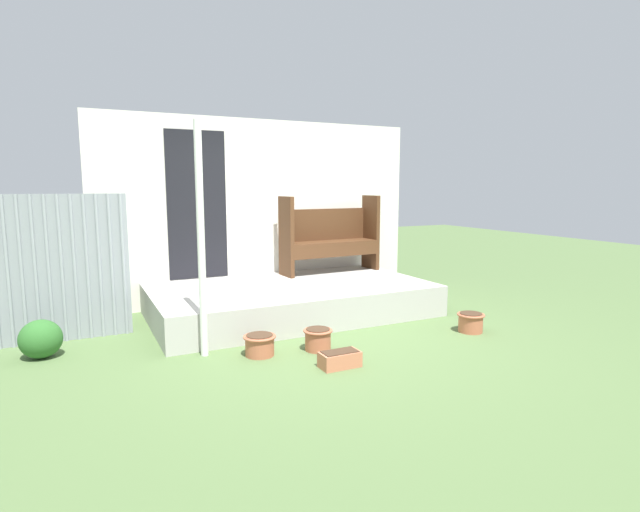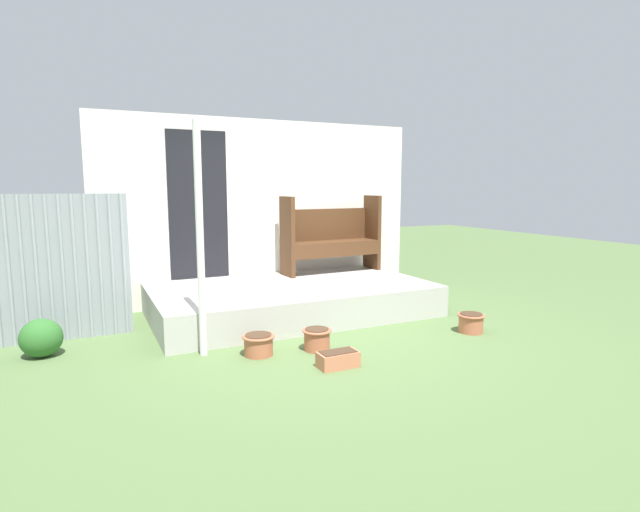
# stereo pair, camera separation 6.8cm
# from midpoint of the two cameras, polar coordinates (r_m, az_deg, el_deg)

# --- Properties ---
(ground_plane) EXTENTS (24.00, 24.00, 0.00)m
(ground_plane) POSITION_cam_midpoint_polar(r_m,az_deg,el_deg) (5.67, -0.90, -9.06)
(ground_plane) COLOR #516B3D
(porch_slab) EXTENTS (3.51, 1.96, 0.39)m
(porch_slab) POSITION_cam_midpoint_polar(r_m,az_deg,el_deg) (6.53, -3.59, -4.97)
(porch_slab) COLOR #B2AFA8
(porch_slab) RESTS_ON ground_plane
(house_wall) EXTENTS (4.71, 0.08, 2.60)m
(house_wall) POSITION_cam_midpoint_polar(r_m,az_deg,el_deg) (7.30, -7.05, 5.14)
(house_wall) COLOR white
(house_wall) RESTS_ON ground_plane
(fence_corrugated) EXTENTS (2.33, 0.05, 1.58)m
(fence_corrugated) POSITION_cam_midpoint_polar(r_m,az_deg,el_deg) (6.02, -32.38, -1.57)
(fence_corrugated) COLOR gray
(fence_corrugated) RESTS_ON ground_plane
(support_post) EXTENTS (0.07, 0.07, 2.28)m
(support_post) POSITION_cam_midpoint_polar(r_m,az_deg,el_deg) (4.92, -13.83, 1.67)
(support_post) COLOR white
(support_post) RESTS_ON ground_plane
(bench) EXTENTS (1.51, 0.47, 1.13)m
(bench) POSITION_cam_midpoint_polar(r_m,az_deg,el_deg) (7.37, 0.81, 2.45)
(bench) COLOR #4C2D19
(bench) RESTS_ON porch_slab
(flower_pot_left) EXTENTS (0.33, 0.33, 0.21)m
(flower_pot_left) POSITION_cam_midpoint_polar(r_m,az_deg,el_deg) (5.04, -7.30, -9.94)
(flower_pot_left) COLOR #B26042
(flower_pot_left) RESTS_ON ground_plane
(flower_pot_middle) EXTENTS (0.30, 0.30, 0.22)m
(flower_pot_middle) POSITION_cam_midpoint_polar(r_m,az_deg,el_deg) (5.15, -0.63, -9.38)
(flower_pot_middle) COLOR #B26042
(flower_pot_middle) RESTS_ON ground_plane
(flower_pot_right) EXTENTS (0.31, 0.31, 0.22)m
(flower_pot_right) POSITION_cam_midpoint_polar(r_m,az_deg,el_deg) (6.01, 16.52, -7.19)
(flower_pot_right) COLOR #B26042
(flower_pot_right) RESTS_ON ground_plane
(planter_box_rect) EXTENTS (0.37, 0.19, 0.15)m
(planter_box_rect) POSITION_cam_midpoint_polar(r_m,az_deg,el_deg) (4.71, 1.85, -11.70)
(planter_box_rect) COLOR #C67251
(planter_box_rect) RESTS_ON ground_plane
(shrub_by_fence) EXTENTS (0.39, 0.35, 0.38)m
(shrub_by_fence) POSITION_cam_midpoint_polar(r_m,az_deg,el_deg) (5.62, -29.61, -8.25)
(shrub_by_fence) COLOR #2D6628
(shrub_by_fence) RESTS_ON ground_plane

